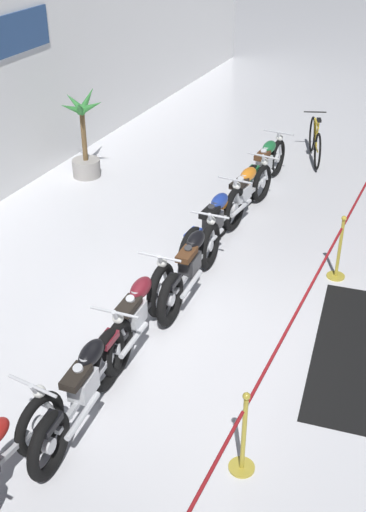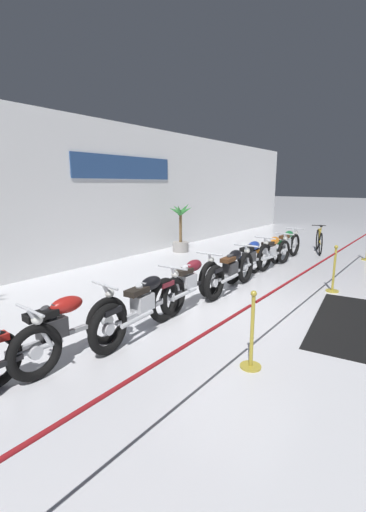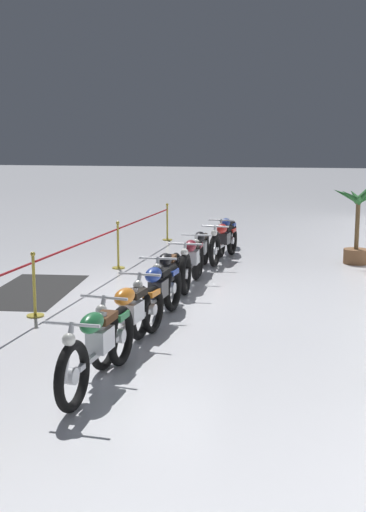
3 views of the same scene
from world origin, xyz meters
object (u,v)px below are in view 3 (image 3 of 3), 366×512
stanchion_far_left (111,238)px  stanchion_mid_right (35,295)px  motorcycle_black_4 (167,277)px  floor_banner (33,291)px  motorcycle_maroon_3 (192,261)px  potted_palm_right_of_row (357,227)px  motorcycle_blue_0 (227,234)px  motorcycle_black_2 (201,251)px  stanchion_mid_left (118,252)px  motorcycle_orange_6 (130,316)px  motorcycle_red_1 (224,241)px  motorcycle_blue_5 (157,293)px  motorcycle_green_7 (98,346)px

stanchion_far_left → stanchion_mid_right: bearing=0.0°
motorcycle_black_4 → stanchion_mid_right: (1.32, -1.84, -0.11)m
motorcycle_black_4 → floor_banner: motorcycle_black_4 is taller
motorcycle_maroon_3 → potted_palm_right_of_row: 4.45m
motorcycle_blue_0 → motorcycle_black_2: 2.58m
stanchion_mid_left → motorcycle_orange_6: bearing=20.7°
motorcycle_black_4 → floor_banner: bearing=-96.5°
motorcycle_red_1 → motorcycle_orange_6: bearing=-0.8°
motorcycle_black_2 → potted_palm_right_of_row: size_ratio=1.27×
motorcycle_blue_5 → floor_banner: size_ratio=0.81×
motorcycle_black_2 → motorcycle_blue_5: motorcycle_blue_5 is taller
motorcycle_blue_0 → motorcycle_orange_6: size_ratio=0.98×
motorcycle_black_2 → stanchion_mid_right: 4.51m
floor_banner → stanchion_far_left: bearing=148.9°
motorcycle_orange_6 → motorcycle_green_7: (1.33, 0.05, 0.01)m
motorcycle_orange_6 → stanchion_far_left: 5.25m
motorcycle_red_1 → motorcycle_green_7: motorcycle_green_7 is taller
motorcycle_black_2 → motorcycle_orange_6: bearing=1.6°
motorcycle_green_7 → stanchion_far_left: bearing=-161.5°
stanchion_mid_right → motorcycle_black_4: bearing=125.7°
motorcycle_blue_5 → stanchion_mid_left: size_ratio=2.26×
motorcycle_orange_6 → stanchion_mid_right: size_ratio=2.20×
motorcycle_blue_0 → motorcycle_black_4: motorcycle_black_4 is taller
floor_banner → stanchion_mid_left: bearing=153.1°
motorcycle_blue_5 → floor_banner: 3.33m
motorcycle_blue_0 → motorcycle_green_7: bearing=0.5°
motorcycle_maroon_3 → floor_banner: (1.14, -2.81, -0.48)m
motorcycle_green_7 → potted_palm_right_of_row: size_ratio=1.17×
stanchion_mid_left → floor_banner: (2.44, -0.86, -0.35)m
motorcycle_black_2 → stanchion_mid_left: (0.04, -1.85, -0.11)m
motorcycle_black_2 → motorcycle_green_7: 6.68m
motorcycle_maroon_3 → motorcycle_green_7: motorcycle_maroon_3 is taller
motorcycle_blue_5 → stanchion_mid_left: stanchion_mid_left is taller
stanchion_mid_left → floor_banner: bearing=-19.4°
stanchion_far_left → motorcycle_blue_5: bearing=29.5°
motorcycle_orange_6 → stanchion_far_left: stanchion_far_left is taller
motorcycle_maroon_3 → stanchion_far_left: bearing=-112.9°
motorcycle_maroon_3 → motorcycle_green_7: bearing=1.1°
motorcycle_green_7 → stanchion_mid_left: size_ratio=2.08×
motorcycle_maroon_3 → motorcycle_orange_6: bearing=0.7°
motorcycle_blue_0 → stanchion_mid_right: 6.98m
motorcycle_maroon_3 → floor_banner: 3.07m
motorcycle_maroon_3 → motorcycle_blue_5: bearing=1.4°
motorcycle_blue_0 → floor_banner: 5.82m
motorcycle_blue_0 → motorcycle_blue_5: size_ratio=0.96×
motorcycle_black_4 → motorcycle_blue_0: bearing=178.5°
motorcycle_red_1 → stanchion_far_left: bearing=-47.4°
potted_palm_right_of_row → stanchion_far_left: (2.28, -5.12, -0.09)m
stanchion_mid_right → motorcycle_black_2: bearing=155.8°
motorcycle_black_4 → stanchion_far_left: stanchion_far_left is taller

